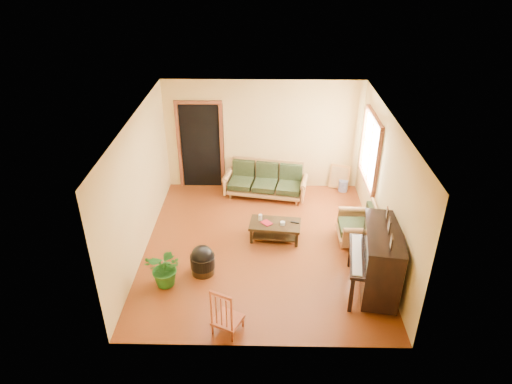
{
  "coord_description": "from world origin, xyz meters",
  "views": [
    {
      "loc": [
        0.04,
        -7.27,
        5.3
      ],
      "look_at": [
        -0.11,
        0.2,
        1.1
      ],
      "focal_mm": 32.0,
      "sensor_mm": 36.0,
      "label": 1
    }
  ],
  "objects_px": {
    "red_chair": "(227,309)",
    "coffee_table": "(275,231)",
    "footstool": "(203,263)",
    "ceramic_crock": "(343,186)",
    "piano": "(380,262)",
    "sofa": "(265,181)",
    "potted_plant": "(166,268)",
    "armchair": "(356,223)"
  },
  "relations": [
    {
      "from": "piano",
      "to": "armchair",
      "type": "bearing_deg",
      "value": 103.85
    },
    {
      "from": "coffee_table",
      "to": "potted_plant",
      "type": "relative_size",
      "value": 1.39
    },
    {
      "from": "red_chair",
      "to": "coffee_table",
      "type": "bearing_deg",
      "value": 97.78
    },
    {
      "from": "armchair",
      "to": "potted_plant",
      "type": "relative_size",
      "value": 1.13
    },
    {
      "from": "piano",
      "to": "sofa",
      "type": "bearing_deg",
      "value": 129.56
    },
    {
      "from": "piano",
      "to": "ceramic_crock",
      "type": "relative_size",
      "value": 5.05
    },
    {
      "from": "coffee_table",
      "to": "piano",
      "type": "distance_m",
      "value": 2.31
    },
    {
      "from": "footstool",
      "to": "ceramic_crock",
      "type": "distance_m",
      "value": 4.28
    },
    {
      "from": "armchair",
      "to": "potted_plant",
      "type": "distance_m",
      "value": 3.73
    },
    {
      "from": "ceramic_crock",
      "to": "potted_plant",
      "type": "xyz_separation_m",
      "value": [
        -3.54,
        -3.42,
        0.22
      ]
    },
    {
      "from": "ceramic_crock",
      "to": "sofa",
      "type": "bearing_deg",
      "value": -171.35
    },
    {
      "from": "red_chair",
      "to": "potted_plant",
      "type": "bearing_deg",
      "value": 162.36
    },
    {
      "from": "ceramic_crock",
      "to": "footstool",
      "type": "bearing_deg",
      "value": -133.82
    },
    {
      "from": "piano",
      "to": "red_chair",
      "type": "xyz_separation_m",
      "value": [
        -2.47,
        -0.96,
        -0.18
      ]
    },
    {
      "from": "coffee_table",
      "to": "ceramic_crock",
      "type": "distance_m",
      "value": 2.59
    },
    {
      "from": "armchair",
      "to": "red_chair",
      "type": "bearing_deg",
      "value": -133.0
    },
    {
      "from": "armchair",
      "to": "piano",
      "type": "xyz_separation_m",
      "value": [
        0.13,
        -1.46,
        0.2
      ]
    },
    {
      "from": "sofa",
      "to": "potted_plant",
      "type": "relative_size",
      "value": 2.59
    },
    {
      "from": "sofa",
      "to": "red_chair",
      "type": "xyz_separation_m",
      "value": [
        -0.56,
        -4.18,
        0.03
      ]
    },
    {
      "from": "piano",
      "to": "footstool",
      "type": "bearing_deg",
      "value": -178.92
    },
    {
      "from": "armchair",
      "to": "ceramic_crock",
      "type": "distance_m",
      "value": 2.06
    },
    {
      "from": "piano",
      "to": "footstool",
      "type": "relative_size",
      "value": 3.11
    },
    {
      "from": "piano",
      "to": "ceramic_crock",
      "type": "distance_m",
      "value": 3.53
    },
    {
      "from": "red_chair",
      "to": "potted_plant",
      "type": "xyz_separation_m",
      "value": [
        -1.13,
        1.04,
        -0.07
      ]
    },
    {
      "from": "sofa",
      "to": "red_chair",
      "type": "distance_m",
      "value": 4.21
    },
    {
      "from": "red_chair",
      "to": "armchair",
      "type": "bearing_deg",
      "value": 70.89
    },
    {
      "from": "footstool",
      "to": "ceramic_crock",
      "type": "relative_size",
      "value": 1.63
    },
    {
      "from": "coffee_table",
      "to": "piano",
      "type": "xyz_separation_m",
      "value": [
        1.71,
        -1.5,
        0.42
      ]
    },
    {
      "from": "ceramic_crock",
      "to": "potted_plant",
      "type": "bearing_deg",
      "value": -135.97
    },
    {
      "from": "coffee_table",
      "to": "red_chair",
      "type": "distance_m",
      "value": 2.59
    },
    {
      "from": "potted_plant",
      "to": "coffee_table",
      "type": "bearing_deg",
      "value": 37.04
    },
    {
      "from": "sofa",
      "to": "footstool",
      "type": "relative_size",
      "value": 4.22
    },
    {
      "from": "red_chair",
      "to": "ceramic_crock",
      "type": "bearing_deg",
      "value": 86.52
    },
    {
      "from": "armchair",
      "to": "potted_plant",
      "type": "xyz_separation_m",
      "value": [
        -3.47,
        -1.38,
        -0.05
      ]
    },
    {
      "from": "footstool",
      "to": "sofa",
      "type": "bearing_deg",
      "value": 68.44
    },
    {
      "from": "sofa",
      "to": "piano",
      "type": "distance_m",
      "value": 3.75
    },
    {
      "from": "footstool",
      "to": "armchair",
      "type": "bearing_deg",
      "value": 19.93
    },
    {
      "from": "coffee_table",
      "to": "red_chair",
      "type": "height_order",
      "value": "red_chair"
    },
    {
      "from": "piano",
      "to": "ceramic_crock",
      "type": "xyz_separation_m",
      "value": [
        -0.06,
        3.5,
        -0.47
      ]
    },
    {
      "from": "sofa",
      "to": "piano",
      "type": "relative_size",
      "value": 1.36
    },
    {
      "from": "coffee_table",
      "to": "piano",
      "type": "relative_size",
      "value": 0.73
    },
    {
      "from": "red_chair",
      "to": "ceramic_crock",
      "type": "distance_m",
      "value": 5.08
    }
  ]
}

